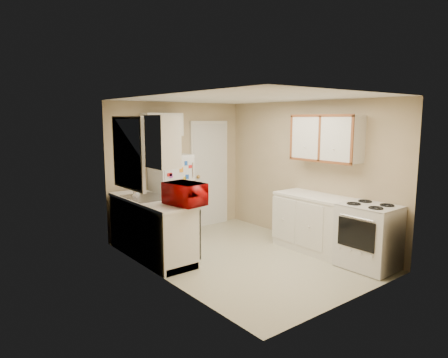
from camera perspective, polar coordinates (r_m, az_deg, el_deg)
floor at (r=6.27m, az=2.87°, el=-11.00°), size 3.80×3.80×0.00m
ceiling at (r=5.91m, az=3.05°, el=11.48°), size 3.80×3.80×0.00m
wall_left at (r=5.17m, az=-8.83°, el=-1.54°), size 3.80×3.80×0.00m
wall_right at (r=6.96m, az=11.69°, el=0.99°), size 3.80×3.80×0.00m
wall_back at (r=7.50m, az=-6.61°, el=1.64°), size 2.80×2.80×0.00m
wall_front at (r=4.73m, az=18.26°, el=-2.83°), size 2.80×2.80×0.00m
left_counter at (r=6.25m, az=-10.33°, el=-6.86°), size 0.60×1.80×0.90m
dishwasher at (r=5.88m, az=-5.06°, el=-7.34°), size 0.03×0.58×0.72m
sink at (r=6.29m, az=-11.07°, el=-2.95°), size 0.54×0.74×0.16m
microwave at (r=5.62m, az=-5.58°, el=-2.23°), size 0.62×0.40×0.38m
soap_bottle at (r=6.44m, az=-12.41°, el=-1.45°), size 0.10×0.10×0.18m
window_blinds at (r=6.07m, az=-13.45°, el=3.63°), size 0.10×0.98×1.08m
upper_cabinet_left at (r=5.37m, az=-8.73°, el=5.28°), size 0.30×0.45×0.70m
refrigerator at (r=7.12m, az=-7.57°, el=-2.46°), size 0.63×0.62×1.49m
cabinet_over_fridge at (r=7.11m, az=-8.86°, el=7.68°), size 0.70×0.30×0.40m
interior_door at (r=7.87m, az=-2.09°, el=0.70°), size 0.86×0.06×2.08m
right_counter at (r=6.39m, az=15.23°, el=-6.68°), size 0.60×2.00×0.90m
stove at (r=6.03m, az=19.93°, el=-7.75°), size 0.63×0.76×0.92m
upper_cabinet_right at (r=6.48m, az=14.37°, el=5.67°), size 0.30×1.20×0.70m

